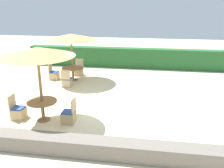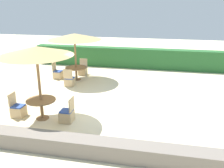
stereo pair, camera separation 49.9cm
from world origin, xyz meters
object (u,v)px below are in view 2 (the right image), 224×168
Objects in this scene: patio_chair_back_left_west at (58,74)px; round_table_back_left at (76,70)px; patio_chair_front_left_west at (18,110)px; parasol_front_left at (36,51)px; parasol_back_left at (75,37)px; round_table_front_left at (41,104)px; patio_chair_back_left_north at (83,70)px; patio_chair_front_left_east at (67,115)px; patio_chair_back_left_south at (70,81)px.

round_table_back_left is at bearing 89.44° from patio_chair_back_left_west.
parasol_front_left is at bearing 91.13° from patio_chair_front_left_west.
parasol_back_left is 5.30m from patio_chair_front_left_west.
parasol_front_left is 1.95m from round_table_front_left.
patio_chair_back_left_north is (1.15, 1.00, 0.00)m from patio_chair_back_left_west.
round_table_front_left is at bearing 0.00° from parasol_front_left.
patio_chair_back_left_north is 6.02m from patio_chair_front_left_east.
round_table_back_left is 1.28× the size of patio_chair_back_left_south.
round_table_back_left is 5.20m from parasol_front_left.
patio_chair_front_left_east is at bearing 89.08° from patio_chair_front_left_west.
parasol_back_left reaches higher than patio_chair_front_left_east.
patio_chair_front_left_west is (0.49, -4.84, 0.00)m from patio_chair_back_left_west.
parasol_back_left is 1.79m from round_table_back_left.
patio_chair_front_left_east is at bearing -74.25° from parasol_back_left.
patio_chair_front_left_east is (1.35, -3.78, 0.00)m from patio_chair_back_left_south.
round_table_front_left is (0.00, 0.00, -1.95)m from parasol_front_left.
patio_chair_back_left_west is 5.46m from patio_chair_front_left_east.
round_table_front_left is (0.36, -4.81, -1.78)m from parasol_back_left.
patio_chair_back_left_south is (0.02, -1.08, -2.11)m from parasol_back_left.
round_table_back_left is at bearing 94.29° from parasol_front_left.
patio_chair_back_left_north reaches higher than round_table_front_left.
patio_chair_back_left_west is at bearing 106.96° from round_table_front_left.
patio_chair_front_left_west is 1.99m from patio_chair_front_left_east.
round_table_front_left reaches higher than round_table_back_left.
parasol_front_left is (0.36, -4.81, 0.17)m from parasol_back_left.
parasol_front_left is (0.34, -3.73, 2.28)m from patio_chair_back_left_south.
parasol_front_left is at bearing 87.09° from patio_chair_front_left_east.
patio_chair_back_left_south is at bearing -88.91° from parasol_back_left.
patio_chair_front_left_east is at bearing 102.79° from patio_chair_back_left_north.
round_table_front_left is 1.16× the size of patio_chair_front_left_east.
patio_chair_back_left_west and patio_chair_front_left_west have the same top height.
patio_chair_back_left_south is 0.34× the size of parasol_front_left.
parasol_back_left reaches higher than patio_chair_front_left_west.
patio_chair_front_left_east is at bearing -74.25° from round_table_back_left.
parasol_back_left reaches higher than patio_chair_back_left_north.
round_table_back_left is at bearing 87.87° from patio_chair_back_left_north.
round_table_front_left is (0.34, -3.73, 0.33)m from patio_chair_back_left_south.
patio_chair_front_left_west is at bearing -97.28° from round_table_back_left.
patio_chair_back_left_north is at bearing 87.87° from round_table_back_left.
patio_chair_back_left_west is at bearing 41.12° from patio_chair_back_left_north.
patio_chair_back_left_south is (1.13, -1.09, 0.00)m from patio_chair_back_left_west.
patio_chair_back_left_west is at bearing 179.44° from parasol_back_left.
patio_chair_back_left_west is at bearing 26.98° from patio_chair_front_left_east.
patio_chair_back_left_north is at bearing 131.12° from patio_chair_back_left_west.
parasol_back_left reaches higher than round_table_front_left.
patio_chair_back_left_west is 5.53m from parasol_front_left.
parasol_front_left reaches higher than round_table_back_left.
patio_chair_front_left_west is (-0.98, -0.02, -2.28)m from parasol_front_left.
round_table_front_left is (0.32, -5.82, 0.33)m from patio_chair_back_left_north.
round_table_back_left is 1.12m from patio_chair_back_left_south.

